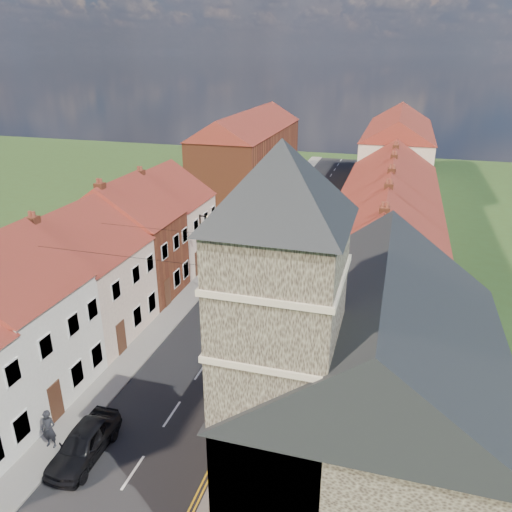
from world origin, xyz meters
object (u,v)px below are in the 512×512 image
(church, at_px, (362,381))
(car_near, at_px, (84,443))
(lamppost, at_px, (202,247))
(car_far, at_px, (282,206))
(pedestrian_right, at_px, (267,421))
(car_distant, at_px, (306,175))
(pedestrian_left, at_px, (49,429))
(car_mid, at_px, (226,285))

(church, height_order, car_near, church)
(lamppost, relative_size, car_near, 1.37)
(church, relative_size, car_far, 3.06)
(church, xyz_separation_m, pedestrian_right, (-4.26, 2.40, -4.88))
(church, distance_m, car_distant, 56.81)
(car_near, distance_m, car_far, 39.52)
(car_distant, bearing_deg, church, -88.98)
(pedestrian_right, bearing_deg, pedestrian_left, 4.68)
(car_mid, distance_m, pedestrian_left, 17.84)
(car_mid, height_order, car_far, car_far)
(car_far, bearing_deg, lamppost, -85.73)
(car_mid, relative_size, pedestrian_right, 2.16)
(lamppost, height_order, car_far, lamppost)
(lamppost, bearing_deg, pedestrian_right, -58.03)
(car_near, bearing_deg, church, 2.97)
(car_near, height_order, pedestrian_left, pedestrian_left)
(pedestrian_left, bearing_deg, pedestrian_right, 13.91)
(lamppost, height_order, pedestrian_left, lamppost)
(church, distance_m, car_mid, 20.80)
(lamppost, relative_size, car_distant, 1.30)
(church, distance_m, pedestrian_right, 6.91)
(lamppost, bearing_deg, car_distant, 89.09)
(car_near, relative_size, pedestrian_left, 2.26)
(car_near, bearing_deg, lamppost, 92.07)
(car_near, bearing_deg, car_distant, 88.72)
(car_mid, xyz_separation_m, car_distant, (-1.24, 38.52, 0.01))
(car_mid, bearing_deg, pedestrian_right, -79.57)
(lamppost, xyz_separation_m, pedestrian_right, (8.91, -14.28, -2.54))
(car_near, distance_m, car_distant, 56.18)
(pedestrian_left, relative_size, pedestrian_right, 1.11)
(car_far, height_order, pedestrian_right, pedestrian_right)
(car_mid, bearing_deg, pedestrian_left, -113.74)
(car_far, bearing_deg, pedestrian_right, -70.73)
(car_far, xyz_separation_m, car_distant, (-0.40, 16.66, -0.08))
(car_near, xyz_separation_m, pedestrian_left, (-1.80, -0.01, 0.35))
(church, height_order, car_distant, church)
(car_near, distance_m, pedestrian_right, 8.41)
(car_mid, bearing_deg, car_far, 76.25)
(church, relative_size, car_distant, 3.30)
(car_distant, bearing_deg, car_mid, -99.96)
(pedestrian_right, bearing_deg, car_mid, -78.81)
(lamppost, height_order, car_distant, lamppost)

